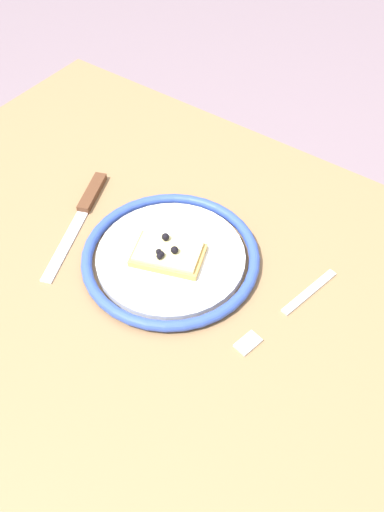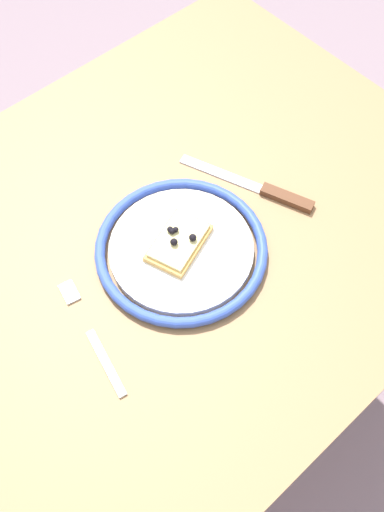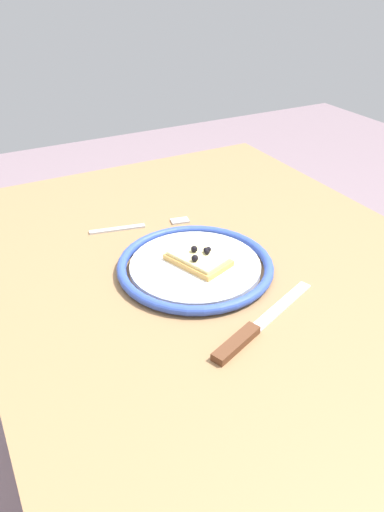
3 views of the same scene
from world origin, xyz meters
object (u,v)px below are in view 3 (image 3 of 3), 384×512
object	(u,v)px
pizza_slice_near	(200,260)
fork	(141,226)
dining_table	(217,309)
plate	(194,264)
knife	(250,332)

from	to	relation	value
pizza_slice_near	fork	xyz separation A→B (m)	(-0.19, -0.03, -0.02)
dining_table	fork	size ratio (longest dim) A/B	5.19
dining_table	fork	xyz separation A→B (m)	(-0.19, -0.07, 0.10)
plate	fork	bearing A→B (deg)	-173.58
plate	dining_table	bearing A→B (deg)	84.55
fork	plate	bearing A→B (deg)	6.42
dining_table	plate	bearing A→B (deg)	-95.45
knife	dining_table	bearing A→B (deg)	162.87
pizza_slice_near	fork	distance (m)	0.20
fork	dining_table	bearing A→B (deg)	19.59
pizza_slice_near	knife	bearing A→B (deg)	-5.11
knife	plate	bearing A→B (deg)	176.97
dining_table	plate	world-z (taller)	plate
knife	fork	bearing A→B (deg)	-178.33
plate	pizza_slice_near	world-z (taller)	pizza_slice_near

